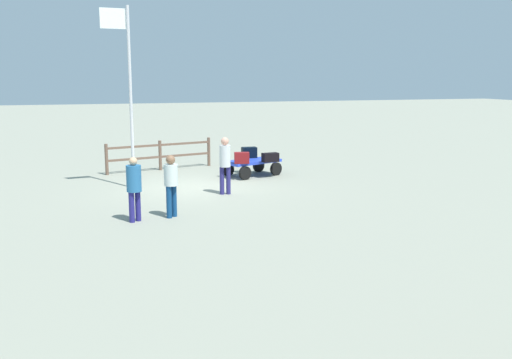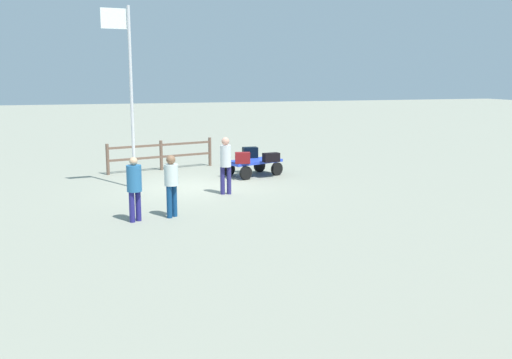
# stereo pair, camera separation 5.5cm
# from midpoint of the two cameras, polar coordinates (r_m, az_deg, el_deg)

# --- Properties ---
(ground_plane) EXTENTS (120.00, 120.00, 0.00)m
(ground_plane) POSITION_cam_midpoint_polar(r_m,az_deg,el_deg) (19.30, -5.84, -0.72)
(ground_plane) COLOR gray
(luggage_cart) EXTENTS (2.30, 1.76, 0.58)m
(luggage_cart) POSITION_cam_midpoint_polar(r_m,az_deg,el_deg) (21.25, -0.51, 1.51)
(luggage_cart) COLOR blue
(luggage_cart) RESTS_ON ground
(suitcase_olive) EXTENTS (0.56, 0.38, 0.40)m
(suitcase_olive) POSITION_cam_midpoint_polar(r_m,az_deg,el_deg) (21.83, -0.75, 2.67)
(suitcase_olive) COLOR black
(suitcase_olive) RESTS_ON luggage_cart
(suitcase_grey) EXTENTS (0.62, 0.36, 0.32)m
(suitcase_grey) POSITION_cam_midpoint_polar(r_m,az_deg,el_deg) (20.78, 1.34, 2.18)
(suitcase_grey) COLOR black
(suitcase_grey) RESTS_ON luggage_cart
(suitcase_tan) EXTENTS (0.57, 0.41, 0.39)m
(suitcase_tan) POSITION_cam_midpoint_polar(r_m,az_deg,el_deg) (20.42, -1.49, 2.14)
(suitcase_tan) COLOR maroon
(suitcase_tan) RESTS_ON luggage_cart
(worker_lead) EXTENTS (0.38, 0.38, 1.77)m
(worker_lead) POSITION_cam_midpoint_polar(r_m,az_deg,el_deg) (17.86, -3.15, 1.82)
(worker_lead) COLOR navy
(worker_lead) RESTS_ON ground
(worker_trailing) EXTENTS (0.51, 0.51, 1.63)m
(worker_trailing) POSITION_cam_midpoint_polar(r_m,az_deg,el_deg) (15.07, -8.45, -0.11)
(worker_trailing) COLOR navy
(worker_trailing) RESTS_ON ground
(worker_supervisor) EXTENTS (0.52, 0.52, 1.64)m
(worker_supervisor) POSITION_cam_midpoint_polar(r_m,az_deg,el_deg) (14.78, -12.00, -0.43)
(worker_supervisor) COLOR navy
(worker_supervisor) RESTS_ON ground
(flagpole) EXTENTS (0.91, 0.14, 5.78)m
(flagpole) POSITION_cam_midpoint_polar(r_m,az_deg,el_deg) (19.08, -12.63, 9.26)
(flagpole) COLOR silver
(flagpole) RESTS_ON ground
(wooden_fence) EXTENTS (4.23, 1.16, 1.16)m
(wooden_fence) POSITION_cam_midpoint_polar(r_m,az_deg,el_deg) (22.83, -9.47, 2.58)
(wooden_fence) COLOR brown
(wooden_fence) RESTS_ON ground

